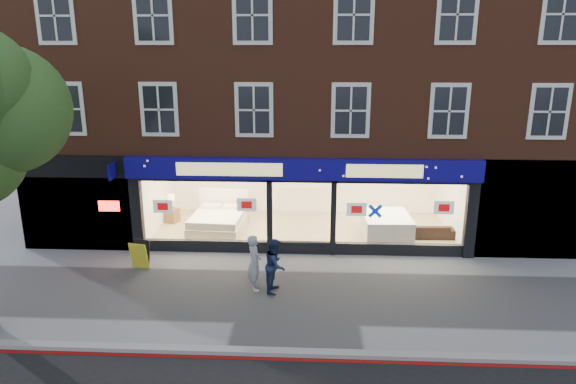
# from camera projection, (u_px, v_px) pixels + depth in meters

# --- Properties ---
(ground) EXTENTS (120.00, 120.00, 0.00)m
(ground) POSITION_uv_depth(u_px,v_px,m) (298.00, 295.00, 14.32)
(ground) COLOR gray
(ground) RESTS_ON ground
(kerb_line) EXTENTS (60.00, 0.10, 0.01)m
(kerb_line) POSITION_uv_depth(u_px,v_px,m) (294.00, 360.00, 11.34)
(kerb_line) COLOR #8C0A07
(kerb_line) RESTS_ON ground
(kerb_stone) EXTENTS (60.00, 0.25, 0.12)m
(kerb_stone) POSITION_uv_depth(u_px,v_px,m) (295.00, 353.00, 11.52)
(kerb_stone) COLOR gray
(kerb_stone) RESTS_ON ground
(showroom_floor) EXTENTS (11.00, 4.50, 0.10)m
(showroom_floor) POSITION_uv_depth(u_px,v_px,m) (303.00, 230.00, 19.36)
(showroom_floor) COLOR tan
(showroom_floor) RESTS_ON ground
(building) EXTENTS (19.00, 8.26, 10.30)m
(building) POSITION_uv_depth(u_px,v_px,m) (304.00, 48.00, 19.19)
(building) COLOR brown
(building) RESTS_ON ground
(display_bed) EXTENTS (2.05, 2.42, 1.32)m
(display_bed) POSITION_uv_depth(u_px,v_px,m) (218.00, 221.00, 19.10)
(display_bed) COLOR silver
(display_bed) RESTS_ON showroom_floor
(bedside_table) EXTENTS (0.57, 0.57, 0.55)m
(bedside_table) POSITION_uv_depth(u_px,v_px,m) (172.00, 215.00, 20.00)
(bedside_table) COLOR brown
(bedside_table) RESTS_ON showroom_floor
(mattress_stack) EXTENTS (1.69, 2.11, 0.81)m
(mattress_stack) POSITION_uv_depth(u_px,v_px,m) (386.00, 226.00, 18.42)
(mattress_stack) COLOR silver
(mattress_stack) RESTS_ON showroom_floor
(sofa) EXTENTS (1.68, 0.69, 0.49)m
(sofa) POSITION_uv_depth(u_px,v_px,m) (430.00, 231.00, 18.39)
(sofa) COLOR black
(sofa) RESTS_ON showroom_floor
(a_board) EXTENTS (0.64, 0.48, 0.89)m
(a_board) POSITION_uv_depth(u_px,v_px,m) (140.00, 255.00, 16.00)
(a_board) COLOR gold
(a_board) RESTS_ON ground
(pedestrian_grey) EXTENTS (0.49, 0.66, 1.64)m
(pedestrian_grey) POSITION_uv_depth(u_px,v_px,m) (254.00, 263.00, 14.47)
(pedestrian_grey) COLOR #999AA0
(pedestrian_grey) RESTS_ON ground
(pedestrian_blue) EXTENTS (0.68, 0.83, 1.56)m
(pedestrian_blue) POSITION_uv_depth(u_px,v_px,m) (275.00, 265.00, 14.39)
(pedestrian_blue) COLOR #172141
(pedestrian_blue) RESTS_ON ground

